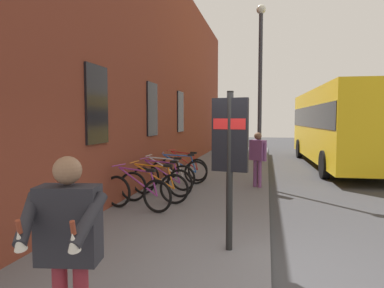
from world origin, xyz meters
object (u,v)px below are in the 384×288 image
(pedestrian_near_bus, at_px, (258,154))
(street_lamp, at_px, (260,79))
(bicycle_leaning_wall, at_px, (137,192))
(bicycle_by_door, at_px, (165,176))
(tourist_with_hotdogs, at_px, (68,237))
(bicycle_far_end, at_px, (179,172))
(transit_info_sign, at_px, (230,145))
(city_bus, at_px, (338,123))
(bicycle_nearest_sign, at_px, (161,181))
(bicycle_beside_lamp, at_px, (184,168))
(bicycle_mid_rack, at_px, (154,186))

(pedestrian_near_bus, xyz_separation_m, street_lamp, (0.55, -0.03, 2.20))
(bicycle_leaning_wall, xyz_separation_m, bicycle_by_door, (2.22, 0.02, 0.00))
(pedestrian_near_bus, relative_size, tourist_with_hotdogs, 0.94)
(bicycle_by_door, relative_size, bicycle_far_end, 1.02)
(transit_info_sign, bearing_deg, city_bus, -18.02)
(tourist_with_hotdogs, bearing_deg, bicycle_far_end, 7.83)
(transit_info_sign, relative_size, street_lamp, 0.45)
(tourist_with_hotdogs, bearing_deg, bicycle_nearest_sign, 10.35)
(bicycle_beside_lamp, relative_size, transit_info_sign, 0.71)
(bicycle_nearest_sign, xyz_separation_m, bicycle_far_end, (1.64, -0.05, 0.00))
(tourist_with_hotdogs, bearing_deg, bicycle_leaning_wall, 14.70)
(bicycle_by_door, bearing_deg, bicycle_beside_lamp, -4.23)
(bicycle_far_end, bearing_deg, bicycle_by_door, 169.26)
(city_bus, bearing_deg, bicycle_by_door, 140.19)
(bicycle_far_end, distance_m, city_bus, 8.47)
(bicycle_leaning_wall, height_order, street_lamp, street_lamp)
(bicycle_leaning_wall, height_order, bicycle_beside_lamp, same)
(bicycle_by_door, bearing_deg, bicycle_leaning_wall, -179.43)
(bicycle_beside_lamp, distance_m, transit_info_sign, 6.29)
(pedestrian_near_bus, bearing_deg, bicycle_beside_lamp, 72.72)
(bicycle_beside_lamp, height_order, pedestrian_near_bus, pedestrian_near_bus)
(bicycle_beside_lamp, bearing_deg, city_bus, -47.12)
(street_lamp, bearing_deg, city_bus, -30.91)
(bicycle_by_door, bearing_deg, city_bus, -39.81)
(bicycle_far_end, height_order, city_bus, city_bus)
(transit_info_sign, xyz_separation_m, pedestrian_near_bus, (5.06, -0.29, -0.62))
(city_bus, distance_m, tourist_with_hotdogs, 14.63)
(bicycle_mid_rack, bearing_deg, tourist_with_hotdogs, -168.62)
(bicycle_beside_lamp, height_order, city_bus, city_bus)
(bicycle_leaning_wall, relative_size, bicycle_by_door, 0.98)
(bicycle_leaning_wall, xyz_separation_m, bicycle_mid_rack, (0.71, -0.14, 0.00))
(bicycle_by_door, relative_size, city_bus, 0.17)
(street_lamp, bearing_deg, bicycle_beside_lamp, 85.41)
(bicycle_nearest_sign, xyz_separation_m, bicycle_by_door, (0.74, 0.12, 0.00))
(bicycle_by_door, bearing_deg, bicycle_far_end, -10.74)
(bicycle_nearest_sign, bearing_deg, street_lamp, -47.20)
(bicycle_leaning_wall, xyz_separation_m, tourist_with_hotdogs, (-4.62, -1.21, 0.66))
(bicycle_nearest_sign, distance_m, pedestrian_near_bus, 3.00)
(bicycle_by_door, bearing_deg, pedestrian_near_bus, -69.19)
(street_lamp, bearing_deg, transit_info_sign, 176.75)
(bicycle_mid_rack, height_order, bicycle_far_end, same)
(city_bus, relative_size, pedestrian_near_bus, 6.61)
(city_bus, bearing_deg, bicycle_far_end, 137.14)
(transit_info_sign, height_order, tourist_with_hotdogs, transit_info_sign)
(bicycle_leaning_wall, relative_size, city_bus, 0.16)
(bicycle_beside_lamp, height_order, street_lamp, street_lamp)
(pedestrian_near_bus, distance_m, street_lamp, 2.27)
(bicycle_far_end, distance_m, street_lamp, 3.72)
(bicycle_far_end, relative_size, bicycle_beside_lamp, 1.02)
(bicycle_far_end, height_order, tourist_with_hotdogs, tourist_with_hotdogs)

